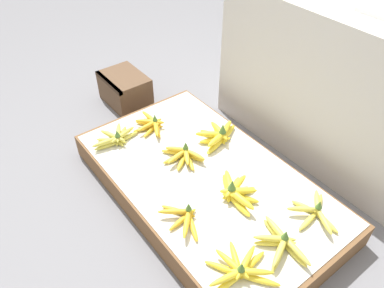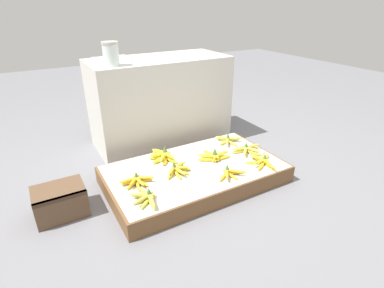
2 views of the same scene
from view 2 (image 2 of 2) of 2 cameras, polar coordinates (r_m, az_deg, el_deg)
name	(u,v)px [view 2 (image 2 of 2)]	position (r m, az deg, el deg)	size (l,w,h in m)	color
ground_plane	(195,181)	(2.27, 0.54, -7.12)	(10.00, 10.00, 0.00)	slate
display_platform	(195,174)	(2.24, 0.54, -5.74)	(1.29, 0.73, 0.13)	brown
back_vendor_table	(161,102)	(2.79, -5.99, 8.05)	(1.21, 0.55, 0.79)	beige
wooden_crate	(60,201)	(2.08, -23.78, -9.97)	(0.31, 0.23, 0.19)	brown
banana_bunch_front_left	(146,197)	(1.86, -8.75, -10.02)	(0.16, 0.25, 0.09)	gold
banana_bunch_front_midright	(230,173)	(2.10, 7.30, -5.54)	(0.24, 0.15, 0.08)	gold
banana_bunch_front_right	(263,161)	(2.29, 13.30, -3.16)	(0.26, 0.27, 0.09)	yellow
banana_bunch_middle_left	(137,181)	(2.03, -10.48, -6.92)	(0.24, 0.17, 0.08)	gold
banana_bunch_middle_midleft	(178,170)	(2.12, -2.68, -4.98)	(0.22, 0.17, 0.09)	gold
banana_bunch_middle_midright	(214,156)	(2.29, 4.13, -2.29)	(0.26, 0.17, 0.11)	yellow
banana_bunch_middle_right	(247,150)	(2.43, 10.45, -1.06)	(0.26, 0.18, 0.09)	#DBCC4C
banana_bunch_back_midleft	(163,156)	(2.29, -5.53, -2.30)	(0.18, 0.27, 0.11)	yellow
banana_bunch_back_right	(228,140)	(2.58, 6.91, 0.74)	(0.23, 0.23, 0.08)	#DBCC4C
glass_jar	(111,54)	(2.39, -15.21, 16.25)	(0.12, 0.12, 0.18)	silver
foam_tray_white	(180,56)	(2.71, -2.24, 16.41)	(0.30, 0.14, 0.02)	white
foam_tray_dark	(111,59)	(2.66, -15.10, 15.41)	(0.29, 0.20, 0.02)	white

